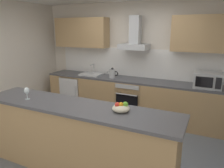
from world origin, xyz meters
name	(u,v)px	position (x,y,z in m)	size (l,w,h in m)	color
ground	(102,149)	(0.00, 0.00, -0.01)	(5.92, 4.68, 0.02)	slate
wall_back	(140,60)	(0.00, 1.90, 1.30)	(5.92, 0.12, 2.60)	silver
backsplash_tile	(139,63)	(0.00, 1.83, 1.23)	(4.18, 0.02, 0.66)	white
counter_back	(133,98)	(0.00, 1.52, 0.45)	(4.33, 0.60, 0.90)	tan
counter_island	(76,139)	(-0.04, -0.69, 0.51)	(2.87, 0.64, 1.01)	tan
upper_cabinets	(137,33)	(0.00, 1.67, 1.91)	(4.27, 0.32, 0.70)	tan
oven	(131,98)	(-0.04, 1.49, 0.46)	(0.60, 0.62, 0.80)	slate
refrigerator	(75,91)	(-1.58, 1.49, 0.43)	(0.58, 0.60, 0.85)	white
microwave	(208,80)	(1.52, 1.46, 1.05)	(0.50, 0.38, 0.30)	#B7BABC
sink	(91,74)	(-1.09, 1.50, 0.93)	(0.50, 0.40, 0.26)	silver
kettle	(112,73)	(-0.50, 1.46, 1.01)	(0.29, 0.15, 0.24)	#B7BABC
range_hood	(135,39)	(-0.04, 1.62, 1.79)	(0.62, 0.45, 0.72)	#B7BABC
wine_glass	(27,91)	(-0.80, -0.78, 1.14)	(0.08, 0.08, 0.18)	silver
fruit_bowl	(121,108)	(0.60, -0.62, 1.06)	(0.22, 0.22, 0.13)	beige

